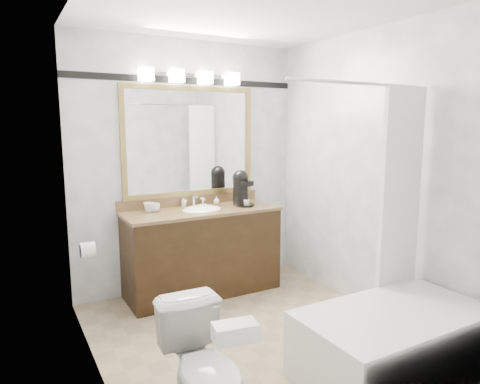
{
  "coord_description": "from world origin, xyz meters",
  "views": [
    {
      "loc": [
        -1.68,
        -2.75,
        1.67
      ],
      "look_at": [
        0.06,
        0.35,
        1.11
      ],
      "focal_mm": 32.0,
      "sensor_mm": 36.0,
      "label": 1
    }
  ],
  "objects": [
    {
      "name": "soap_bar",
      "position": [
        0.07,
        1.13,
        0.86
      ],
      "size": [
        0.08,
        0.05,
        0.02
      ],
      "primitive_type": "cube",
      "rotation": [
        0.0,
        0.0,
        -0.04
      ],
      "color": "beige",
      "rests_on": "vanity"
    },
    {
      "name": "cup_right",
      "position": [
        -0.49,
        1.15,
        0.9
      ],
      "size": [
        0.13,
        0.13,
        0.09
      ],
      "primitive_type": "imported",
      "rotation": [
        0.0,
        0.0,
        -0.42
      ],
      "color": "white",
      "rests_on": "vanity"
    },
    {
      "name": "mirror",
      "position": [
        0.0,
        1.28,
        1.5
      ],
      "size": [
        1.4,
        0.04,
        1.1
      ],
      "color": "olive",
      "rests_on": "room"
    },
    {
      "name": "vanity_light_bar",
      "position": [
        0.0,
        1.23,
        2.13
      ],
      "size": [
        1.02,
        0.14,
        0.12
      ],
      "color": "silver",
      "rests_on": "room"
    },
    {
      "name": "accent_stripe",
      "position": [
        0.0,
        1.29,
        2.1
      ],
      "size": [
        2.4,
        0.01,
        0.06
      ],
      "primitive_type": "cube",
      "color": "black",
      "rests_on": "room"
    },
    {
      "name": "tissue_box",
      "position": [
        -0.79,
        -1.12,
        0.72
      ],
      "size": [
        0.22,
        0.15,
        0.08
      ],
      "primitive_type": "cube",
      "rotation": [
        0.0,
        0.0,
        -0.17
      ],
      "color": "white",
      "rests_on": "toilet"
    },
    {
      "name": "toilet",
      "position": [
        -0.79,
        -0.77,
        0.34
      ],
      "size": [
        0.41,
        0.68,
        0.68
      ],
      "primitive_type": "imported",
      "rotation": [
        0.0,
        0.0,
        -0.04
      ],
      "color": "white",
      "rests_on": "ground"
    },
    {
      "name": "bathtub",
      "position": [
        0.55,
        -0.9,
        0.28
      ],
      "size": [
        1.3,
        0.75,
        1.96
      ],
      "color": "white",
      "rests_on": "ground"
    },
    {
      "name": "coffee_maker",
      "position": [
        0.44,
        1.01,
        1.04
      ],
      "size": [
        0.19,
        0.24,
        0.36
      ],
      "rotation": [
        0.0,
        0.0,
        0.28
      ],
      "color": "black",
      "rests_on": "vanity"
    },
    {
      "name": "soap_bottle_b",
      "position": [
        0.25,
        1.2,
        0.89
      ],
      "size": [
        0.07,
        0.07,
        0.08
      ],
      "primitive_type": "imported",
      "rotation": [
        0.0,
        0.0,
        -0.19
      ],
      "color": "white",
      "rests_on": "vanity"
    },
    {
      "name": "cup_left",
      "position": [
        -0.44,
        1.13,
        0.89
      ],
      "size": [
        0.12,
        0.12,
        0.08
      ],
      "primitive_type": "imported",
      "rotation": [
        0.0,
        0.0,
        0.2
      ],
      "color": "white",
      "rests_on": "vanity"
    },
    {
      "name": "soap_bottle_a",
      "position": [
        -0.1,
        1.23,
        0.9
      ],
      "size": [
        0.05,
        0.06,
        0.09
      ],
      "primitive_type": "imported",
      "rotation": [
        0.0,
        0.0,
        -0.41
      ],
      "color": "white",
      "rests_on": "vanity"
    },
    {
      "name": "vanity",
      "position": [
        0.0,
        1.02,
        0.44
      ],
      "size": [
        1.53,
        0.58,
        0.97
      ],
      "color": "black",
      "rests_on": "ground"
    },
    {
      "name": "tp_roll",
      "position": [
        -1.14,
        0.66,
        0.7
      ],
      "size": [
        0.11,
        0.12,
        0.12
      ],
      "primitive_type": "cylinder",
      "rotation": [
        0.0,
        1.57,
        0.0
      ],
      "color": "white",
      "rests_on": "room"
    },
    {
      "name": "room",
      "position": [
        0.0,
        0.0,
        1.25
      ],
      "size": [
        2.42,
        2.62,
        2.52
      ],
      "color": "gray",
      "rests_on": "ground"
    }
  ]
}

